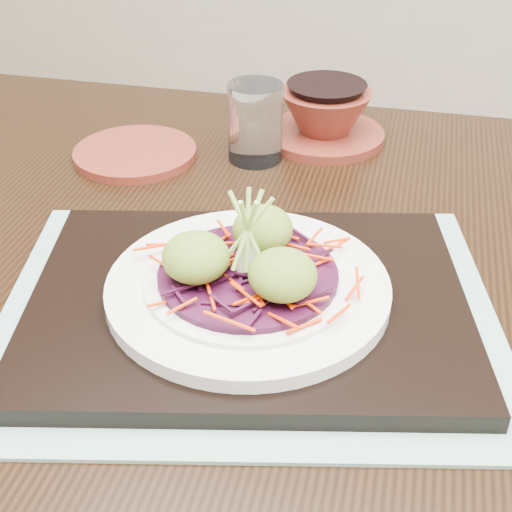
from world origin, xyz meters
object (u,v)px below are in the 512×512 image
(white_plate, at_px, (248,286))
(terracotta_side_plate, at_px, (135,153))
(serving_tray, at_px, (248,301))
(terracotta_bowl_set, at_px, (325,118))
(dining_table, at_px, (267,352))
(water_glass, at_px, (255,123))

(white_plate, height_order, terracotta_side_plate, white_plate)
(serving_tray, height_order, terracotta_side_plate, serving_tray)
(terracotta_bowl_set, bearing_deg, dining_table, -85.09)
(white_plate, height_order, water_glass, water_glass)
(water_glass, bearing_deg, dining_table, -67.46)
(serving_tray, relative_size, terracotta_side_plate, 2.47)
(water_glass, height_order, terracotta_bowl_set, water_glass)
(dining_table, relative_size, terracotta_bowl_set, 7.51)
(dining_table, height_order, serving_tray, serving_tray)
(dining_table, height_order, white_plate, white_plate)
(terracotta_side_plate, height_order, water_glass, water_glass)
(dining_table, height_order, water_glass, water_glass)
(white_plate, distance_m, terracotta_side_plate, 0.34)
(terracotta_side_plate, xyz_separation_m, water_glass, (0.14, 0.05, 0.04))
(terracotta_side_plate, relative_size, water_glass, 1.59)
(white_plate, height_order, terracotta_bowl_set, terracotta_bowl_set)
(dining_table, relative_size, terracotta_side_plate, 9.13)
(serving_tray, distance_m, terracotta_side_plate, 0.34)
(serving_tray, xyz_separation_m, white_plate, (-0.00, 0.00, 0.02))
(serving_tray, bearing_deg, water_glass, 89.98)
(white_plate, bearing_deg, terracotta_bowl_set, 94.84)
(dining_table, bearing_deg, water_glass, 106.39)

